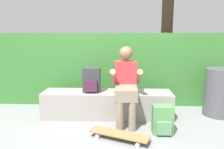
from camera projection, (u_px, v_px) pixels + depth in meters
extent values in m
plane|color=gray|center=(106.00, 123.00, 3.37)|extent=(24.00, 24.00, 0.00)
cube|color=gray|center=(107.00, 104.00, 3.62)|extent=(2.12, 0.46, 0.43)
cube|color=#B73338|center=(126.00, 77.00, 3.45)|extent=(0.34, 0.22, 0.52)
sphere|color=#8C6647|center=(126.00, 53.00, 3.38)|extent=(0.21, 0.21, 0.21)
cube|color=gray|center=(126.00, 93.00, 3.18)|extent=(0.32, 0.40, 0.17)
cylinder|color=gray|center=(120.00, 116.00, 3.09)|extent=(0.11, 0.11, 0.43)
cylinder|color=gray|center=(132.00, 116.00, 3.08)|extent=(0.11, 0.11, 0.43)
cylinder|color=#8C6647|center=(113.00, 76.00, 3.31)|extent=(0.09, 0.33, 0.27)
cylinder|color=#8C6647|center=(139.00, 77.00, 3.30)|extent=(0.09, 0.33, 0.27)
cube|color=olive|center=(119.00, 134.00, 2.83)|extent=(0.82, 0.49, 0.02)
cylinder|color=silver|center=(141.00, 139.00, 2.79)|extent=(0.06, 0.05, 0.05)
cylinder|color=silver|center=(138.00, 145.00, 2.66)|extent=(0.06, 0.05, 0.05)
cylinder|color=silver|center=(103.00, 132.00, 3.02)|extent=(0.06, 0.05, 0.05)
cylinder|color=silver|center=(97.00, 136.00, 2.89)|extent=(0.06, 0.05, 0.05)
cube|color=#333338|center=(92.00, 80.00, 3.55)|extent=(0.28, 0.18, 0.40)
cube|color=#451E37|center=(91.00, 86.00, 3.45)|extent=(0.20, 0.05, 0.18)
cube|color=#51894C|center=(163.00, 119.00, 3.00)|extent=(0.28, 0.18, 0.40)
cube|color=#558B5A|center=(164.00, 128.00, 2.90)|extent=(0.20, 0.05, 0.18)
cube|color=#35722F|center=(111.00, 68.00, 4.40)|extent=(5.32, 0.61, 1.39)
cylinder|color=#473323|center=(167.00, 29.00, 5.12)|extent=(0.27, 0.27, 2.96)
cylinder|color=#4C4C51|center=(219.00, 92.00, 3.64)|extent=(0.48, 0.48, 0.80)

